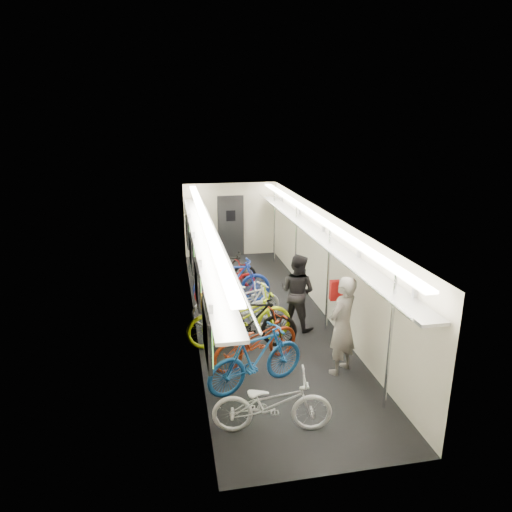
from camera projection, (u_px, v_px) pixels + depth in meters
name	position (u px, v px, depth m)	size (l,w,h in m)	color
train_car_shell	(239.00, 240.00, 10.69)	(10.00, 10.00, 10.00)	black
bicycle_0	(272.00, 403.00, 6.57)	(0.61, 1.74, 0.91)	silver
bicycle_1	(256.00, 358.00, 7.62)	(0.52, 1.82, 1.10)	navy
bicycle_2	(256.00, 341.00, 8.38)	(0.63, 1.80, 0.94)	maroon
bicycle_3	(250.00, 321.00, 8.99)	(0.53, 1.87, 1.12)	black
bicycle_4	(240.00, 318.00, 9.12)	(0.75, 2.16, 1.13)	#C0D414
bicycle_5	(250.00, 304.00, 10.02)	(0.44, 1.56, 0.94)	silver
bicycle_6	(233.00, 306.00, 9.89)	(0.63, 1.81, 0.95)	#B2B1B6
bicycle_7	(232.00, 281.00, 11.15)	(0.54, 1.90, 1.14)	#1A349E
bicycle_8	(226.00, 282.00, 11.37)	(0.61, 1.75, 0.92)	maroon
bicycle_9	(225.00, 269.00, 12.23)	(0.48, 1.68, 1.01)	black
passenger_near	(342.00, 325.00, 8.00)	(0.66, 0.43, 1.81)	gray
passenger_mid	(297.00, 292.00, 9.76)	(0.81, 0.63, 1.66)	black
backpack	(337.00, 290.00, 8.60)	(0.26, 0.14, 0.38)	#9F100F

